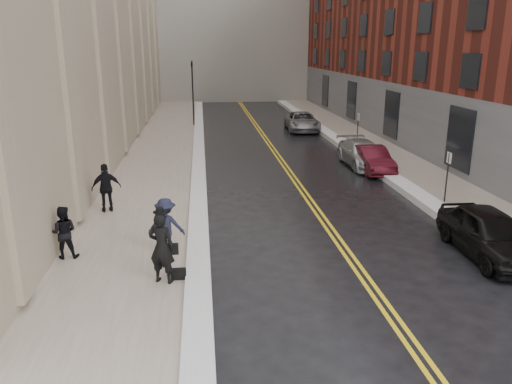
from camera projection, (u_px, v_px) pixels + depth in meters
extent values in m
plane|color=black|center=(289.00, 316.00, 12.18)|extent=(160.00, 160.00, 0.00)
cube|color=gray|center=(156.00, 166.00, 26.95)|extent=(4.00, 64.00, 0.15)
cube|color=gray|center=(397.00, 160.00, 28.36)|extent=(3.00, 64.00, 0.15)
cube|color=gold|center=(282.00, 164.00, 27.69)|extent=(0.12, 64.00, 0.01)
cube|color=gold|center=(286.00, 164.00, 27.71)|extent=(0.12, 64.00, 0.01)
cube|color=white|center=(199.00, 164.00, 27.17)|extent=(0.70, 60.80, 0.26)
cube|color=white|center=(365.00, 160.00, 28.14)|extent=(0.85, 60.80, 0.30)
cube|color=maroon|center=(490.00, 4.00, 33.40)|extent=(14.00, 50.00, 18.00)
cylinder|color=black|center=(193.00, 94.00, 39.78)|extent=(0.12, 0.12, 5.20)
imported|color=black|center=(192.00, 68.00, 39.22)|extent=(0.18, 0.15, 0.90)
cylinder|color=black|center=(447.00, 179.00, 20.32)|extent=(0.06, 0.06, 2.20)
cube|color=white|center=(449.00, 158.00, 20.07)|extent=(0.02, 0.35, 0.45)
cylinder|color=black|center=(358.00, 131.00, 31.77)|extent=(0.06, 0.06, 2.20)
cube|color=white|center=(358.00, 117.00, 31.51)|extent=(0.02, 0.35, 0.45)
imported|color=black|center=(489.00, 233.00, 15.46)|extent=(1.90, 4.46, 1.50)
imported|color=#420B16|center=(372.00, 159.00, 25.91)|extent=(1.44, 4.00, 1.31)
imported|color=#98999F|center=(362.00, 154.00, 27.15)|extent=(2.02, 4.75, 1.37)
imported|color=gray|center=(302.00, 121.00, 38.53)|extent=(2.60, 5.17, 1.41)
imported|color=black|center=(162.00, 248.00, 13.33)|extent=(0.86, 0.72, 2.00)
imported|color=black|center=(64.00, 232.00, 14.96)|extent=(0.82, 0.65, 1.63)
imported|color=black|center=(166.00, 226.00, 15.33)|extent=(1.19, 0.76, 1.75)
imported|color=black|center=(106.00, 188.00, 19.15)|extent=(1.19, 0.74, 1.88)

